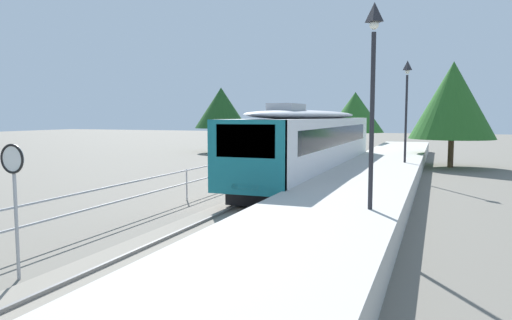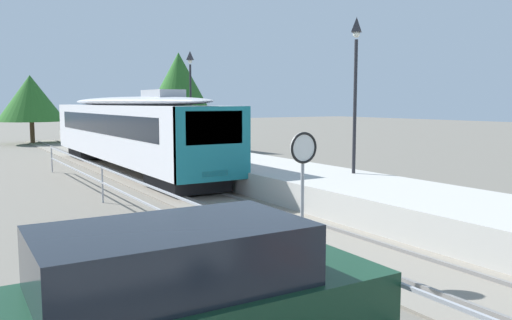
{
  "view_description": "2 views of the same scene",
  "coord_description": "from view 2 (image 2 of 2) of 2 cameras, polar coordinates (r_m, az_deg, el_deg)",
  "views": [
    {
      "loc": [
        6.03,
        4.52,
        3.36
      ],
      "look_at": [
        0.0,
        20.15,
        1.8
      ],
      "focal_mm": 33.23,
      "sensor_mm": 36.0,
      "label": 1
    },
    {
      "loc": [
        -7.9,
        3.7,
        3.36
      ],
      "look_at": [
        0.4,
        17.15,
        1.6
      ],
      "focal_mm": 36.2,
      "sensor_mm": 36.0,
      "label": 2
    }
  ],
  "objects": [
    {
      "name": "ground_plane",
      "position": [
        19.24,
        -16.46,
        -3.97
      ],
      "size": [
        160.0,
        160.0,
        0.0
      ],
      "primitive_type": "plane",
      "color": "#6B665B"
    },
    {
      "name": "track_rails",
      "position": [
        20.21,
        -8.22,
        -3.18
      ],
      "size": [
        3.2,
        60.0,
        0.14
      ],
      "color": "gray",
      "rests_on": "ground"
    },
    {
      "name": "commuter_train",
      "position": [
        25.83,
        -13.86,
        3.47
      ],
      "size": [
        2.82,
        18.46,
        3.74
      ],
      "color": "silver",
      "rests_on": "track_rails"
    },
    {
      "name": "station_platform",
      "position": [
        21.62,
        -0.32,
        -1.38
      ],
      "size": [
        3.9,
        60.0,
        0.9
      ],
      "primitive_type": "cube",
      "color": "#B7B5AD",
      "rests_on": "ground"
    },
    {
      "name": "platform_lamp_mid_platform",
      "position": [
        18.26,
        10.97,
        10.21
      ],
      "size": [
        0.34,
        0.34,
        5.35
      ],
      "color": "#232328",
      "rests_on": "station_platform"
    },
    {
      "name": "platform_lamp_far_end",
      "position": [
        29.71,
        -7.27,
        8.74
      ],
      "size": [
        0.34,
        0.34,
        5.35
      ],
      "color": "#232328",
      "rests_on": "station_platform"
    },
    {
      "name": "speed_limit_sign",
      "position": [
        9.96,
        5.24,
        -0.8
      ],
      "size": [
        0.61,
        0.1,
        2.81
      ],
      "color": "#9EA0A5",
      "rests_on": "ground"
    },
    {
      "name": "carpark_fence",
      "position": [
        9.8,
        -2.63,
        -8.14
      ],
      "size": [
        0.06,
        36.06,
        1.25
      ],
      "color": "#9EA0A5",
      "rests_on": "ground"
    },
    {
      "name": "parked_suv_dark_green",
      "position": [
        6.05,
        -7.73,
        -16.04
      ],
      "size": [
        4.64,
        1.99,
        2.04
      ],
      "color": "#143823",
      "rests_on": "ground"
    },
    {
      "name": "tree_behind_carpark",
      "position": [
        46.17,
        -23.64,
        6.27
      ],
      "size": [
        5.34,
        5.34,
        5.6
      ],
      "color": "brown",
      "rests_on": "ground"
    },
    {
      "name": "tree_behind_station_far",
      "position": [
        37.32,
        -8.52,
        7.85
      ],
      "size": [
        5.41,
        5.41,
        6.89
      ],
      "color": "brown",
      "rests_on": "ground"
    }
  ]
}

